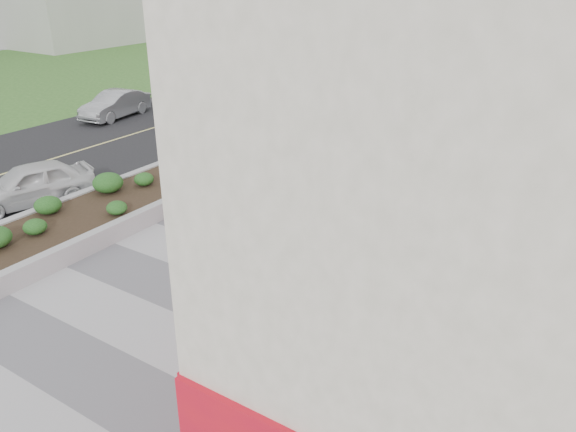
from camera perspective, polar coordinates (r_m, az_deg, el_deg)
name	(u,v)px	position (r m, az deg, el deg)	size (l,w,h in m)	color
ground	(149,339)	(12.39, -13.97, -11.99)	(160.00, 160.00, 0.00)	gray
walkway	(237,277)	(14.19, -5.24, -6.22)	(8.00, 36.00, 0.01)	#A8A8AD
planter	(182,175)	(20.07, -10.70, 4.13)	(3.00, 18.00, 0.90)	#9E9EA0
street	(66,155)	(24.96, -21.66, 5.80)	(10.00, 40.00, 0.00)	black
traffic_signal_near	(299,62)	(28.63, 1.17, 15.35)	(0.33, 0.28, 4.20)	black
traffic_signal_far	(157,49)	(33.99, -13.14, 16.17)	(0.33, 0.28, 4.20)	black
manhole_cover	(253,283)	(13.93, -3.61, -6.81)	(0.44, 0.44, 0.01)	#595654
skateboarder	(360,206)	(16.46, 7.37, 1.00)	(0.56, 0.74, 1.45)	beige
car_white	(30,184)	(19.96, -24.74, 2.95)	(1.61, 4.00, 1.36)	silver
car_silver	(115,104)	(30.29, -17.15, 10.77)	(1.42, 4.06, 1.34)	#A3A6AA
car_dark	(194,102)	(29.81, -9.49, 11.33)	(1.91, 4.70, 1.36)	black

